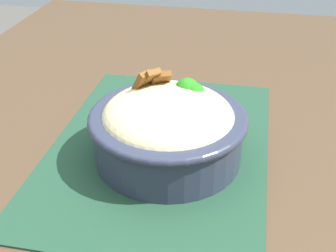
% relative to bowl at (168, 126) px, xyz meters
% --- Properties ---
extents(table, '(1.37, 0.92, 0.78)m').
position_rel_bowl_xyz_m(table, '(0.02, 0.02, -0.12)').
color(table, '#4C3826').
rests_on(table, ground_plane).
extents(placemat, '(0.44, 0.31, 0.00)m').
position_rel_bowl_xyz_m(placemat, '(0.02, 0.02, -0.05)').
color(placemat, '#1E422D').
rests_on(placemat, table).
extents(bowl, '(0.21, 0.21, 0.12)m').
position_rel_bowl_xyz_m(bowl, '(0.00, 0.00, 0.00)').
color(bowl, '#2D3347').
rests_on(bowl, placemat).
extents(fork, '(0.04, 0.14, 0.00)m').
position_rel_bowl_xyz_m(fork, '(0.12, 0.02, -0.05)').
color(fork, '#B8B8B8').
rests_on(fork, placemat).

